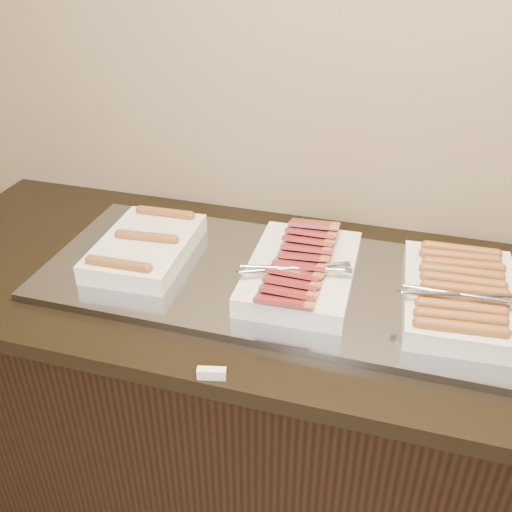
{
  "coord_description": "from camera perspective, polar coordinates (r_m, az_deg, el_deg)",
  "views": [
    {
      "loc": [
        0.25,
        0.99,
        1.7
      ],
      "look_at": [
        -0.08,
        2.13,
        0.97
      ],
      "focal_mm": 40.0,
      "sensor_mm": 36.0,
      "label": 1
    }
  ],
  "objects": [
    {
      "name": "label_holder",
      "position": [
        1.16,
        -4.46,
        -11.62
      ],
      "size": [
        0.06,
        0.03,
        0.02
      ],
      "primitive_type": "cube",
      "rotation": [
        0.0,
        0.0,
        0.23
      ],
      "color": "silver",
      "rests_on": "counter"
    },
    {
      "name": "warming_tray",
      "position": [
        1.41,
        2.69,
        -2.48
      ],
      "size": [
        1.2,
        0.5,
        0.02
      ],
      "primitive_type": "cube",
      "color": "gray",
      "rests_on": "counter"
    },
    {
      "name": "counter",
      "position": [
        1.71,
        2.82,
        -15.35
      ],
      "size": [
        2.06,
        0.76,
        0.9
      ],
      "color": "black",
      "rests_on": "ground"
    },
    {
      "name": "dish_left",
      "position": [
        1.51,
        -10.96,
        0.94
      ],
      "size": [
        0.24,
        0.34,
        0.07
      ],
      "rotation": [
        0.0,
        0.0,
        0.04
      ],
      "color": "silver",
      "rests_on": "warming_tray"
    },
    {
      "name": "dish_right",
      "position": [
        1.37,
        19.8,
        -3.64
      ],
      "size": [
        0.28,
        0.39,
        0.08
      ],
      "rotation": [
        0.0,
        0.0,
        0.06
      ],
      "color": "silver",
      "rests_on": "warming_tray"
    },
    {
      "name": "dish_center",
      "position": [
        1.38,
        4.51,
        -1.31
      ],
      "size": [
        0.27,
        0.4,
        0.1
      ],
      "rotation": [
        0.0,
        0.0,
        0.03
      ],
      "color": "silver",
      "rests_on": "warming_tray"
    }
  ]
}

